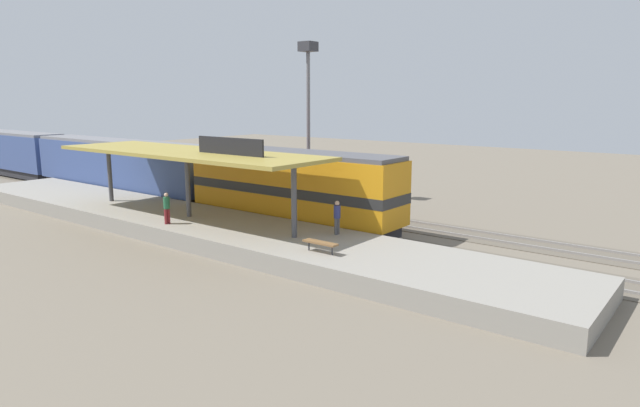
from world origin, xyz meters
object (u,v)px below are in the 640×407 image
Objects in this scene: platform_bench at (320,243)px; passenger_carriage_rear at (4,151)px; locomotive at (292,187)px; light_mast at (308,88)px; person_walking at (167,207)px; passenger_carriage_front at (120,166)px; freight_car at (277,178)px; person_waiting at (337,216)px.

platform_bench is 0.08× the size of passenger_carriage_rear.
locomotive is 11.04m from light_mast.
light_mast is at bearing 6.85° from person_walking.
passenger_carriage_front reaches higher than person_walking.
person_waiting is at bearing -124.60° from freight_car.
passenger_carriage_rear is (0.00, 38.80, -0.10)m from locomotive.
passenger_carriage_rear is (6.00, 45.60, 0.97)m from platform_bench.
passenger_carriage_front is at bearing 76.40° from platform_bench.
freight_car is at bearing -82.16° from passenger_carriage_rear.
person_waiting is at bearing -117.69° from locomotive.
light_mast is at bearing 44.43° from person_waiting.
light_mast reaches higher than locomotive.
passenger_carriage_rear is 44.30m from person_waiting.
locomotive is at bearing 48.58° from platform_bench.
freight_car reaches higher than person_walking.
person_walking is (-0.57, 10.09, 0.51)m from platform_bench.
passenger_carriage_rear is at bearing 103.00° from light_mast.
freight_car reaches higher than person_waiting.
passenger_carriage_rear is at bearing 97.84° from freight_car.
freight_car reaches higher than platform_bench.
person_walking is at bearing 113.21° from person_waiting.
person_walking is (-6.57, 3.29, -0.56)m from locomotive.
locomotive is 1.20× the size of freight_car.
platform_bench is at bearing -156.28° from person_waiting.
light_mast reaches higher than passenger_carriage_front.
light_mast is at bearing -6.31° from freight_car.
platform_bench is at bearing -131.42° from locomotive.
platform_bench is at bearing -139.42° from light_mast.
light_mast reaches higher than person_waiting.
locomotive is at bearing -130.56° from freight_car.
platform_bench is 19.49m from light_mast.
light_mast is 6.84× the size of person_waiting.
light_mast is at bearing -59.00° from passenger_carriage_front.
passenger_carriage_rear reaches higher than person_waiting.
platform_bench is 0.12× the size of locomotive.
passenger_carriage_rear is at bearing 82.50° from platform_bench.
light_mast reaches higher than passenger_carriage_rear.
platform_bench is 46.00m from passenger_carriage_rear.
freight_car is 13.10m from person_waiting.
passenger_carriage_front is 20.80m from passenger_carriage_rear.
light_mast is (7.80, 5.02, 5.99)m from locomotive.
person_waiting is (-7.44, -10.79, -0.12)m from freight_car.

